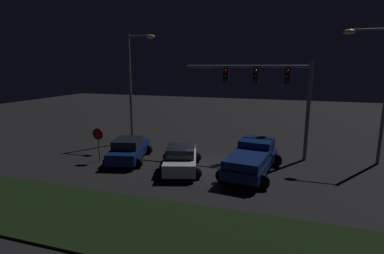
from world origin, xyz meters
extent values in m
plane|color=black|center=(0.00, 0.00, 0.00)|extent=(80.00, 80.00, 0.00)
cube|color=black|center=(0.00, -7.77, 0.05)|extent=(20.81, 4.54, 0.10)
cube|color=navy|center=(3.19, -0.61, 0.68)|extent=(2.65, 5.60, 0.55)
cube|color=navy|center=(3.34, 0.57, 1.38)|extent=(2.06, 2.11, 0.85)
cube|color=black|center=(3.34, 0.57, 1.50)|extent=(1.93, 1.72, 0.51)
cube|color=navy|center=(3.06, -1.68, 1.18)|extent=(2.28, 3.24, 0.45)
cylinder|color=black|center=(2.41, 1.44, 0.40)|extent=(0.80, 0.22, 0.80)
cylinder|color=black|center=(4.45, 1.19, 0.40)|extent=(0.80, 0.22, 0.80)
cylinder|color=black|center=(1.93, -2.42, 0.40)|extent=(0.80, 0.22, 0.80)
cylinder|color=black|center=(3.98, -2.67, 0.40)|extent=(0.80, 0.22, 0.80)
cube|color=silver|center=(-0.92, -1.15, 0.61)|extent=(3.01, 4.73, 0.70)
cube|color=black|center=(-0.85, -1.39, 1.23)|extent=(2.11, 2.38, 0.55)
cylinder|color=black|center=(-2.24, 0.01, 0.32)|extent=(0.64, 0.22, 0.64)
cylinder|color=black|center=(-0.48, 0.55, 0.32)|extent=(0.64, 0.22, 0.64)
cylinder|color=black|center=(-1.36, -2.85, 0.32)|extent=(0.64, 0.22, 0.64)
cylinder|color=black|center=(0.40, -2.31, 0.32)|extent=(0.64, 0.22, 0.64)
cube|color=navy|center=(-4.81, -0.44, 0.61)|extent=(2.81, 4.71, 0.70)
cube|color=black|center=(-4.75, -0.69, 1.23)|extent=(2.04, 2.33, 0.55)
cylinder|color=black|center=(-6.07, 0.78, 0.32)|extent=(0.64, 0.22, 0.64)
cylinder|color=black|center=(-4.28, 1.23, 0.32)|extent=(0.64, 0.22, 0.64)
cylinder|color=black|center=(-5.34, -2.12, 0.32)|extent=(0.64, 0.22, 0.64)
cylinder|color=black|center=(-3.55, -1.67, 0.32)|extent=(0.64, 0.22, 0.64)
cylinder|color=slate|center=(6.23, 3.17, 3.25)|extent=(0.24, 0.24, 6.50)
cylinder|color=slate|center=(2.13, 3.17, 6.10)|extent=(8.20, 0.18, 0.18)
cube|color=black|center=(4.83, 3.17, 5.50)|extent=(0.32, 0.44, 0.95)
sphere|color=red|center=(4.83, 2.94, 5.80)|extent=(0.22, 0.22, 0.22)
sphere|color=#59380A|center=(4.83, 2.94, 5.50)|extent=(0.22, 0.22, 0.22)
sphere|color=#0C4719|center=(4.83, 2.94, 5.20)|extent=(0.22, 0.22, 0.22)
cube|color=black|center=(2.83, 3.17, 5.50)|extent=(0.32, 0.44, 0.95)
sphere|color=red|center=(2.83, 2.94, 5.80)|extent=(0.22, 0.22, 0.22)
sphere|color=#59380A|center=(2.83, 2.94, 5.50)|extent=(0.22, 0.22, 0.22)
sphere|color=#0C4719|center=(2.83, 2.94, 5.20)|extent=(0.22, 0.22, 0.22)
cube|color=black|center=(0.83, 3.17, 5.50)|extent=(0.32, 0.44, 0.95)
sphere|color=red|center=(0.83, 2.94, 5.80)|extent=(0.22, 0.22, 0.22)
sphere|color=#59380A|center=(0.83, 2.94, 5.50)|extent=(0.22, 0.22, 0.22)
sphere|color=#0C4719|center=(0.83, 2.94, 5.20)|extent=(0.22, 0.22, 0.22)
cylinder|color=slate|center=(-7.08, 4.05, 4.27)|extent=(0.20, 0.20, 8.54)
cylinder|color=slate|center=(-6.13, 4.05, 8.39)|extent=(1.89, 0.12, 0.12)
ellipsoid|color=#F9CC72|center=(-5.18, 4.05, 8.29)|extent=(0.70, 0.44, 0.30)
cylinder|color=slate|center=(9.44, 3.71, 8.27)|extent=(2.36, 0.12, 0.12)
ellipsoid|color=#F9CC72|center=(8.25, 3.71, 8.17)|extent=(0.70, 0.44, 0.30)
cylinder|color=slate|center=(-6.49, -1.34, 1.10)|extent=(0.07, 0.07, 2.20)
cylinder|color=#B20C0F|center=(-6.49, -1.37, 1.85)|extent=(0.76, 0.03, 0.76)
camera|label=1|loc=(5.02, -17.31, 6.13)|focal=28.10mm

